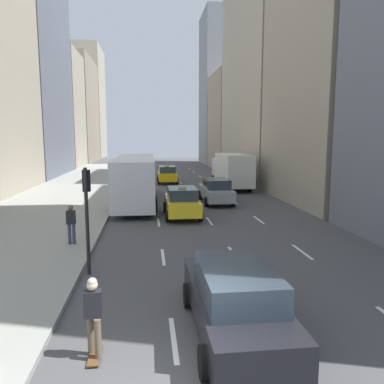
% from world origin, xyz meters
% --- Properties ---
extents(sidewalk_left, '(8.00, 66.00, 0.15)m').
position_xyz_m(sidewalk_left, '(-7.00, 27.00, 0.07)').
color(sidewalk_left, gray).
rests_on(sidewalk_left, ground).
extents(lane_markings, '(5.72, 56.00, 0.01)m').
position_xyz_m(lane_markings, '(2.60, 23.00, 0.01)').
color(lane_markings, white).
rests_on(lane_markings, ground).
extents(building_row_left, '(6.00, 91.31, 30.08)m').
position_xyz_m(building_row_left, '(-14.00, 43.59, 12.88)').
color(building_row_left, '#A89E89').
rests_on(building_row_left, ground).
extents(building_row_right, '(6.00, 66.94, 34.94)m').
position_xyz_m(building_row_right, '(12.00, 29.19, 13.71)').
color(building_row_right, slate).
rests_on(building_row_right, ground).
extents(taxi_lead, '(2.02, 4.40, 1.87)m').
position_xyz_m(taxi_lead, '(1.20, 32.15, 0.88)').
color(taxi_lead, yellow).
rests_on(taxi_lead, ground).
extents(taxi_second, '(2.02, 4.40, 1.87)m').
position_xyz_m(taxi_second, '(1.20, 15.31, 0.88)').
color(taxi_second, yellow).
rests_on(taxi_second, ground).
extents(sedan_black_near, '(2.02, 5.00, 1.74)m').
position_xyz_m(sedan_black_near, '(4.00, 19.76, 0.88)').
color(sedan_black_near, '#9EA0A5').
rests_on(sedan_black_near, ground).
extents(sedan_silver_behind, '(2.02, 4.98, 1.72)m').
position_xyz_m(sedan_silver_behind, '(1.20, 1.99, 0.88)').
color(sedan_silver_behind, black).
rests_on(sedan_silver_behind, ground).
extents(city_bus, '(2.80, 11.61, 3.25)m').
position_xyz_m(city_bus, '(-1.61, 20.12, 1.79)').
color(city_bus, silver).
rests_on(city_bus, ground).
extents(box_truck, '(2.58, 8.40, 3.15)m').
position_xyz_m(box_truck, '(6.80, 27.33, 1.71)').
color(box_truck, silver).
rests_on(box_truck, ground).
extents(skateboarder, '(0.36, 0.80, 1.75)m').
position_xyz_m(skateboarder, '(-1.88, 1.48, 0.96)').
color(skateboarder, brown).
rests_on(skateboarder, ground).
extents(pedestrian_mid_block, '(0.36, 0.22, 1.65)m').
position_xyz_m(pedestrian_mid_block, '(-3.94, 9.74, 1.07)').
color(pedestrian_mid_block, '#383D51').
rests_on(pedestrian_mid_block, sidewalk_left).
extents(traffic_light_pole, '(0.24, 0.42, 3.60)m').
position_xyz_m(traffic_light_pole, '(-2.75, 6.55, 2.41)').
color(traffic_light_pole, black).
rests_on(traffic_light_pole, ground).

